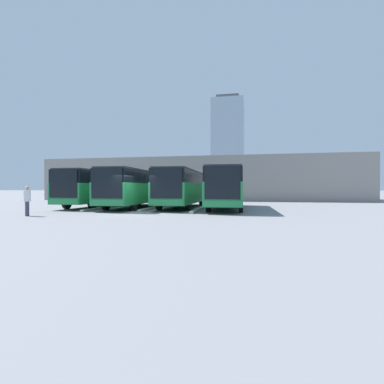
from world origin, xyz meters
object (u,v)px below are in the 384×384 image
pedestrian (27,200)px  bus_0 (227,187)px  bus_2 (137,187)px  bus_3 (100,187)px  bus_1 (183,187)px

pedestrian → bus_0: bearing=-98.7°
bus_0 → pedestrian: bus_0 is taller
bus_2 → bus_3: size_ratio=1.00×
bus_2 → bus_3: bearing=-14.5°
bus_1 → bus_2: same height
bus_1 → bus_2: 3.94m
bus_2 → pedestrian: (3.23, 8.76, -0.81)m
bus_1 → bus_2: size_ratio=1.00×
bus_1 → pedestrian: bearing=51.6°
bus_3 → bus_2: bearing=165.5°
bus_0 → pedestrian: size_ratio=6.50×
bus_0 → bus_2: same height
bus_0 → pedestrian: (10.92, 8.71, -0.81)m
bus_3 → pedestrian: bus_3 is taller
bus_3 → pedestrian: size_ratio=6.50×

